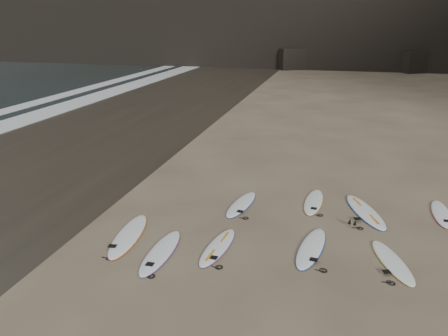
% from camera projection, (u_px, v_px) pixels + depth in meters
% --- Properties ---
extents(ground, '(240.00, 240.00, 0.00)m').
position_uv_depth(ground, '(327.00, 251.00, 11.63)').
color(ground, '#897559').
rests_on(ground, ground).
extents(wet_sand, '(12.00, 200.00, 0.01)m').
position_uv_depth(wet_sand, '(90.00, 132.00, 23.85)').
color(wet_sand, '#383026').
rests_on(wet_sand, ground).
extents(foam_near, '(2.20, 200.00, 0.05)m').
position_uv_depth(foam_near, '(4.00, 126.00, 25.14)').
color(foam_near, white).
rests_on(foam_near, ground).
extents(surfboard_0, '(0.61, 2.48, 0.09)m').
position_uv_depth(surfboard_0, '(161.00, 252.00, 11.51)').
color(surfboard_0, white).
rests_on(surfboard_0, ground).
extents(surfboard_1, '(0.77, 2.27, 0.08)m').
position_uv_depth(surfboard_1, '(218.00, 247.00, 11.77)').
color(surfboard_1, white).
rests_on(surfboard_1, ground).
extents(surfboard_2, '(0.94, 2.49, 0.09)m').
position_uv_depth(surfboard_2, '(311.00, 248.00, 11.73)').
color(surfboard_2, white).
rests_on(surfboard_2, ground).
extents(surfboard_3, '(1.20, 2.28, 0.08)m').
position_uv_depth(surfboard_3, '(392.00, 261.00, 11.06)').
color(surfboard_3, white).
rests_on(surfboard_3, ground).
extents(surfboard_5, '(0.89, 2.37, 0.08)m').
position_uv_depth(surfboard_5, '(241.00, 204.00, 14.48)').
color(surfboard_5, white).
rests_on(surfboard_5, ground).
extents(surfboard_6, '(0.69, 2.32, 0.08)m').
position_uv_depth(surfboard_6, '(314.00, 202.00, 14.68)').
color(surfboard_6, white).
rests_on(surfboard_6, ground).
extents(surfboard_7, '(1.54, 2.77, 0.10)m').
position_uv_depth(surfboard_7, '(365.00, 211.00, 13.92)').
color(surfboard_7, white).
rests_on(surfboard_7, ground).
extents(surfboard_8, '(0.63, 2.23, 0.08)m').
position_uv_depth(surfboard_8, '(441.00, 213.00, 13.79)').
color(surfboard_8, white).
rests_on(surfboard_8, ground).
extents(surfboard_11, '(0.99, 2.78, 0.10)m').
position_uv_depth(surfboard_11, '(128.00, 235.00, 12.39)').
color(surfboard_11, white).
rests_on(surfboard_11, ground).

